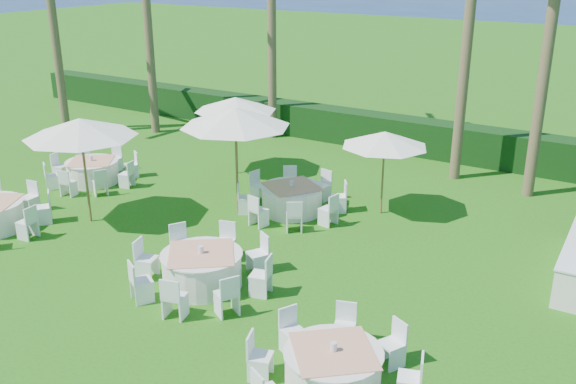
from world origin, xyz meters
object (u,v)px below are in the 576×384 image
at_px(banquet_table_b, 202,268).
at_px(banquet_table_d, 93,171).
at_px(banquet_table_c, 333,369).
at_px(umbrella_c, 235,104).
at_px(banquet_table_e, 292,198).
at_px(umbrella_d, 385,139).
at_px(umbrella_b, 235,117).
at_px(umbrella_a, 80,128).

xyz_separation_m(banquet_table_b, banquet_table_d, (-6.97, 3.37, -0.03)).
xyz_separation_m(banquet_table_c, umbrella_c, (-7.69, 8.03, 1.87)).
bearing_deg(banquet_table_e, umbrella_c, 149.32).
distance_m(banquet_table_c, umbrella_d, 7.88).
xyz_separation_m(banquet_table_c, umbrella_b, (-5.72, 5.33, 2.28)).
relative_size(banquet_table_b, umbrella_a, 1.06).
bearing_deg(banquet_table_c, umbrella_a, 162.13).
distance_m(banquet_table_e, umbrella_c, 4.17).
distance_m(banquet_table_b, banquet_table_e, 4.55).
xyz_separation_m(umbrella_a, umbrella_c, (0.98, 5.23, -0.29)).
bearing_deg(umbrella_c, banquet_table_e, -30.68).
relative_size(banquet_table_d, umbrella_d, 1.21).
bearing_deg(umbrella_c, banquet_table_d, -136.68).
bearing_deg(umbrella_d, banquet_table_e, -150.34).
xyz_separation_m(banquet_table_e, umbrella_c, (-3.21, 1.90, 1.86)).
height_order(banquet_table_c, umbrella_d, umbrella_d).
bearing_deg(banquet_table_c, banquet_table_e, 126.20).
relative_size(banquet_table_b, banquet_table_c, 1.08).
relative_size(banquet_table_c, umbrella_a, 0.98).
height_order(banquet_table_d, umbrella_c, umbrella_c).
bearing_deg(umbrella_b, banquet_table_d, -176.06).
xyz_separation_m(banquet_table_d, umbrella_c, (3.24, 3.06, 1.88)).
relative_size(banquet_table_e, umbrella_b, 1.02).
height_order(banquet_table_b, banquet_table_d, banquet_table_b).
bearing_deg(umbrella_b, umbrella_c, 126.10).
bearing_deg(banquet_table_c, umbrella_d, 108.01).
height_order(umbrella_a, umbrella_b, umbrella_b).
xyz_separation_m(banquet_table_b, umbrella_a, (-4.71, 1.20, 2.14)).
bearing_deg(banquet_table_b, umbrella_b, 115.27).
relative_size(umbrella_c, umbrella_d, 1.12).
bearing_deg(umbrella_a, banquet_table_d, 136.17).
relative_size(banquet_table_b, umbrella_d, 1.31).
relative_size(umbrella_b, umbrella_d, 1.27).
relative_size(umbrella_a, umbrella_b, 0.97).
bearing_deg(umbrella_c, banquet_table_b, -59.88).
distance_m(banquet_table_c, umbrella_a, 9.36).
bearing_deg(banquet_table_e, banquet_table_b, -83.47).
relative_size(banquet_table_d, banquet_table_e, 0.94).
distance_m(banquet_table_e, umbrella_d, 2.95).
xyz_separation_m(banquet_table_c, banquet_table_d, (-10.93, 4.97, -0.01)).
bearing_deg(umbrella_a, umbrella_b, 40.63).
distance_m(banquet_table_c, umbrella_c, 11.27).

